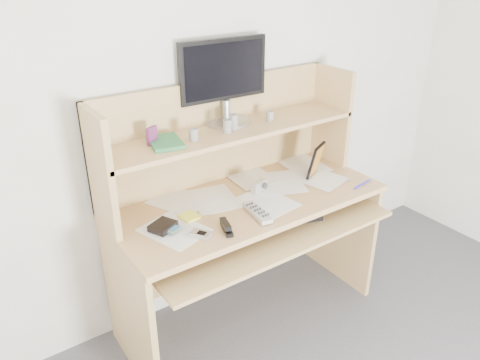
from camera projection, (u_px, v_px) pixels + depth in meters
back_wall at (213, 88)px, 2.38m from camera, size 3.60×0.04×2.50m
desk at (240, 202)px, 2.45m from camera, size 1.40×0.70×1.30m
paper_clutter at (249, 198)px, 2.36m from camera, size 1.32×0.54×0.01m
keyboard at (273, 216)px, 2.37m from camera, size 0.50×0.31×0.03m
tv_remote at (257, 212)px, 2.21m from camera, size 0.09×0.21×0.02m
flip_phone at (200, 234)px, 2.04m from camera, size 0.09×0.10×0.02m
stapler at (227, 226)px, 2.08m from camera, size 0.07×0.13×0.04m
wallet at (163, 226)px, 2.09m from camera, size 0.14×0.13×0.03m
sticky_note_pad at (189, 217)px, 2.19m from camera, size 0.09×0.09×0.01m
digital_camera at (259, 186)px, 2.42m from camera, size 0.09×0.06×0.05m
game_case at (316, 160)px, 2.55m from camera, size 0.13×0.07×0.19m
blue_pen at (363, 184)px, 2.49m from camera, size 0.16×0.03×0.01m
card_box at (152, 136)px, 2.12m from camera, size 0.06×0.04×0.08m
shelf_book at (165, 142)px, 2.14m from camera, size 0.17×0.22×0.02m
chip_stack_a at (194, 135)px, 2.17m from camera, size 0.05×0.05×0.06m
chip_stack_b at (227, 126)px, 2.26m from camera, size 0.05×0.05×0.07m
chip_stack_c at (270, 116)px, 2.43m from camera, size 0.04×0.04×0.05m
chip_stack_d at (233, 122)px, 2.30m from camera, size 0.05×0.05×0.08m
monitor at (224, 79)px, 2.33m from camera, size 0.49×0.24×0.42m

